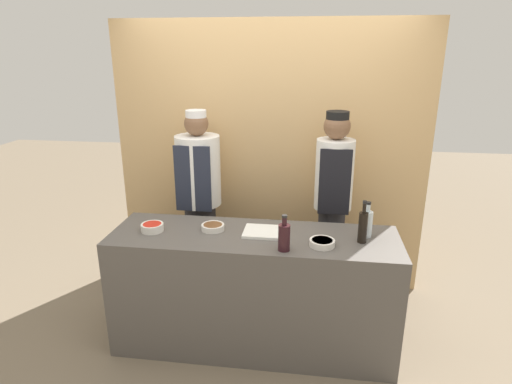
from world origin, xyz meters
The scene contains 12 objects.
ground_plane centered at (0.00, 0.00, 0.00)m, with size 14.00×14.00×0.00m, color #756651.
cabinet_wall centered at (0.00, 1.06, 1.20)m, with size 2.78×0.18×2.40m.
counter centered at (0.00, 0.00, 0.45)m, with size 2.04×0.61×0.90m.
sauce_bowl_brown centered at (-0.31, 0.05, 0.92)m, with size 0.17×0.17×0.04m.
sauce_bowl_yellow centered at (0.48, -0.11, 0.92)m, with size 0.17×0.17×0.04m.
sauce_bowl_red centered at (-0.73, -0.03, 0.93)m, with size 0.16×0.16×0.06m.
cutting_board centered at (0.07, 0.04, 0.91)m, with size 0.30×0.24×0.02m.
bottle_soy centered at (0.74, -0.02, 1.02)m, with size 0.06×0.06×0.30m.
bottle_clear centered at (0.78, 0.09, 1.00)m, with size 0.08×0.08×0.26m.
bottle_wine centered at (0.23, -0.21, 1.00)m, with size 0.08×0.08×0.24m.
chef_left centered at (-0.57, 0.66, 0.90)m, with size 0.38×0.38×1.68m.
chef_right centered at (0.57, 0.66, 0.94)m, with size 0.31×0.31×1.69m.
Camera 1 is at (0.39, -2.74, 2.14)m, focal length 30.00 mm.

